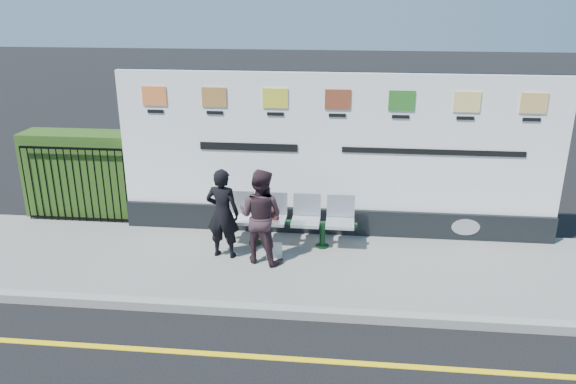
# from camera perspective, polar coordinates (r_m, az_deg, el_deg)

# --- Properties ---
(ground) EXTENTS (80.00, 80.00, 0.00)m
(ground) POSITION_cam_1_polar(r_m,az_deg,el_deg) (7.51, -0.19, -16.60)
(ground) COLOR black
(pavement) EXTENTS (14.00, 3.00, 0.12)m
(pavement) POSITION_cam_1_polar(r_m,az_deg,el_deg) (9.60, 1.43, -7.48)
(pavement) COLOR gray
(pavement) RESTS_ON ground
(kerb) EXTENTS (14.00, 0.18, 0.14)m
(kerb) POSITION_cam_1_polar(r_m,az_deg,el_deg) (8.30, 0.57, -12.14)
(kerb) COLOR gray
(kerb) RESTS_ON ground
(yellow_line) EXTENTS (14.00, 0.10, 0.01)m
(yellow_line) POSITION_cam_1_polar(r_m,az_deg,el_deg) (7.51, -0.19, -16.58)
(yellow_line) COLOR yellow
(yellow_line) RESTS_ON ground
(billboard) EXTENTS (8.00, 0.30, 3.00)m
(billboard) POSITION_cam_1_polar(r_m,az_deg,el_deg) (10.32, 4.88, 2.59)
(billboard) COLOR black
(billboard) RESTS_ON pavement
(hedge) EXTENTS (2.35, 0.70, 1.70)m
(hedge) POSITION_cam_1_polar(r_m,az_deg,el_deg) (12.08, -19.96, 1.78)
(hedge) COLOR #2B4D17
(hedge) RESTS_ON pavement
(railing) EXTENTS (2.05, 0.06, 1.54)m
(railing) POSITION_cam_1_polar(r_m,az_deg,el_deg) (11.72, -20.84, 0.72)
(railing) COLOR black
(railing) RESTS_ON pavement
(bench) EXTENTS (2.33, 0.61, 0.50)m
(bench) POSITION_cam_1_polar(r_m,az_deg,el_deg) (10.10, 0.07, -4.11)
(bench) COLOR silver
(bench) RESTS_ON pavement
(woman_left) EXTENTS (0.62, 0.45, 1.58)m
(woman_left) POSITION_cam_1_polar(r_m,az_deg,el_deg) (9.55, -6.65, -2.17)
(woman_left) COLOR black
(woman_left) RESTS_ON pavement
(woman_right) EXTENTS (0.94, 0.83, 1.62)m
(woman_right) POSITION_cam_1_polar(r_m,az_deg,el_deg) (9.33, -2.80, -2.46)
(woman_right) COLOR #332126
(woman_right) RESTS_ON pavement
(handbag_brown) EXTENTS (0.26, 0.16, 0.19)m
(handbag_brown) POSITION_cam_1_polar(r_m,az_deg,el_deg) (10.00, -1.66, -2.23)
(handbag_brown) COLOR black
(handbag_brown) RESTS_ON bench
(carrier_bag_white) EXTENTS (0.26, 0.16, 0.26)m
(carrier_bag_white) POSITION_cam_1_polar(r_m,az_deg,el_deg) (9.67, -1.42, -6.01)
(carrier_bag_white) COLOR silver
(carrier_bag_white) RESTS_ON pavement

